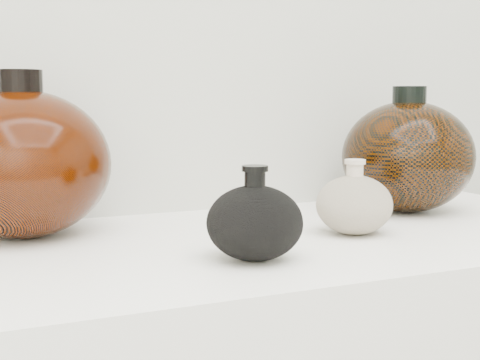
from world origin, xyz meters
name	(u,v)px	position (x,y,z in m)	size (l,w,h in m)	color
black_gourd_vase	(255,222)	(-0.05, 0.84, 0.95)	(0.12, 0.12, 0.11)	black
cream_gourd_vase	(354,204)	(0.15, 0.92, 0.94)	(0.12, 0.12, 0.11)	beige
left_round_pot	(23,163)	(-0.28, 1.09, 1.00)	(0.26, 0.26, 0.23)	black
right_round_pot	(408,156)	(0.34, 1.04, 1.00)	(0.28, 0.28, 0.21)	black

